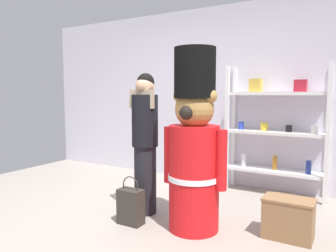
# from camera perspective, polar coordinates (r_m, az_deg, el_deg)

# --- Properties ---
(ground_plane) EXTENTS (6.40, 6.40, 0.00)m
(ground_plane) POSITION_cam_1_polar(r_m,az_deg,el_deg) (3.31, -7.36, -18.05)
(ground_plane) COLOR #9E9389
(back_wall) EXTENTS (6.40, 0.12, 2.60)m
(back_wall) POSITION_cam_1_polar(r_m,az_deg,el_deg) (4.95, 8.36, 5.29)
(back_wall) COLOR silver
(back_wall) RESTS_ON ground_plane
(merchandise_shelf) EXTENTS (1.30, 0.35, 1.71)m
(merchandise_shelf) POSITION_cam_1_polar(r_m,az_deg,el_deg) (4.48, 18.42, -0.49)
(merchandise_shelf) COLOR white
(merchandise_shelf) RESTS_ON ground_plane
(teddy_bear_guard) EXTENTS (0.66, 0.51, 1.76)m
(teddy_bear_guard) POSITION_cam_1_polar(r_m,az_deg,el_deg) (3.13, 4.63, -3.96)
(teddy_bear_guard) COLOR red
(teddy_bear_guard) RESTS_ON ground_plane
(person_shopper) EXTENTS (0.30, 0.29, 1.55)m
(person_shopper) POSITION_cam_1_polar(r_m,az_deg,el_deg) (3.57, -4.07, -2.44)
(person_shopper) COLOR black
(person_shopper) RESTS_ON ground_plane
(shopping_bag) EXTENTS (0.26, 0.15, 0.50)m
(shopping_bag) POSITION_cam_1_polar(r_m,az_deg,el_deg) (3.43, -6.57, -13.82)
(shopping_bag) COLOR #332D28
(shopping_bag) RESTS_ON ground_plane
(display_crate) EXTENTS (0.45, 0.28, 0.38)m
(display_crate) POSITION_cam_1_polar(r_m,az_deg,el_deg) (3.29, 20.40, -14.97)
(display_crate) COLOR olive
(display_crate) RESTS_ON ground_plane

